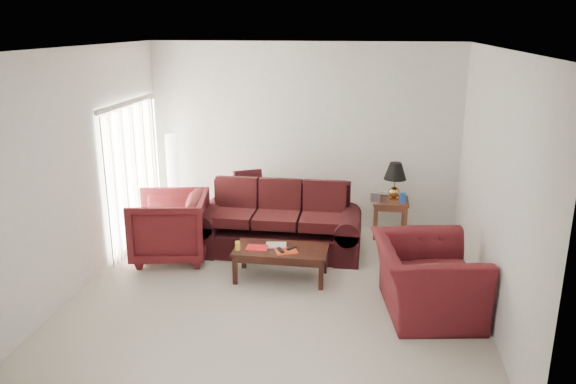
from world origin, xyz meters
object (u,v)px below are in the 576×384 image
object	(u,v)px
armchair_right	(426,279)
floor_lamp	(174,181)
sofa	(278,220)
armchair_left	(170,227)
coffee_table	(281,263)
end_table	(390,218)

from	to	relation	value
armchair_right	floor_lamp	bearing A→B (deg)	49.11
sofa	floor_lamp	bearing A→B (deg)	159.85
armchair_left	coffee_table	world-z (taller)	armchair_left
armchair_left	end_table	bearing A→B (deg)	103.48
end_table	armchair_right	bearing A→B (deg)	-81.79
armchair_right	coffee_table	world-z (taller)	armchair_right
sofa	coffee_table	xyz separation A→B (m)	(0.19, -0.91, -0.28)
end_table	armchair_right	world-z (taller)	armchair_right
floor_lamp	armchair_right	distance (m)	4.54
end_table	armchair_left	size ratio (longest dim) A/B	0.57
sofa	coffee_table	size ratio (longest dim) A/B	1.98
sofa	floor_lamp	world-z (taller)	floor_lamp
end_table	sofa	bearing A→B (deg)	-151.19
sofa	end_table	xyz separation A→B (m)	(1.65, 0.91, -0.19)
sofa	floor_lamp	size ratio (longest dim) A/B	1.53
sofa	armchair_left	size ratio (longest dim) A/B	2.29
end_table	coffee_table	bearing A→B (deg)	-128.85
sofa	floor_lamp	xyz separation A→B (m)	(-1.86, 0.81, 0.30)
end_table	armchair_left	world-z (taller)	armchair_left
armchair_right	end_table	bearing A→B (deg)	-1.28
end_table	floor_lamp	distance (m)	3.55
armchair_left	armchair_right	world-z (taller)	armchair_left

